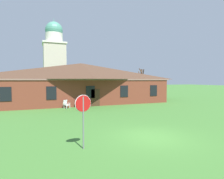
# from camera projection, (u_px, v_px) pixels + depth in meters

# --- Properties ---
(ground_plane) EXTENTS (200.00, 200.00, 0.00)m
(ground_plane) POSITION_uv_depth(u_px,v_px,m) (152.00, 137.00, 10.52)
(ground_plane) COLOR #3D702D
(brick_building) EXTENTS (23.55, 10.40, 5.67)m
(brick_building) POSITION_uv_depth(u_px,v_px,m) (81.00, 82.00, 27.34)
(brick_building) COLOR brown
(brick_building) RESTS_ON ground
(dome_tower) EXTENTS (5.18, 5.18, 17.45)m
(dome_tower) POSITION_uv_depth(u_px,v_px,m) (54.00, 60.00, 43.17)
(dome_tower) COLOR #BCB29E
(dome_tower) RESTS_ON ground
(stop_sign) EXTENTS (0.79, 0.21, 2.53)m
(stop_sign) POSITION_uv_depth(u_px,v_px,m) (83.00, 111.00, 8.66)
(stop_sign) COLOR slate
(stop_sign) RESTS_ON ground
(lawn_chair_by_porch) EXTENTS (0.83, 0.86, 0.96)m
(lawn_chair_by_porch) POSITION_uv_depth(u_px,v_px,m) (66.00, 104.00, 21.27)
(lawn_chair_by_porch) COLOR white
(lawn_chair_by_porch) RESTS_ON ground
(lawn_chair_near_door) EXTENTS (0.82, 0.86, 0.96)m
(lawn_chair_near_door) POSITION_uv_depth(u_px,v_px,m) (78.00, 103.00, 21.85)
(lawn_chair_near_door) COLOR #2D5693
(lawn_chair_near_door) RESTS_ON ground
(lawn_chair_left_end) EXTENTS (0.68, 0.72, 0.96)m
(lawn_chair_left_end) POSITION_uv_depth(u_px,v_px,m) (86.00, 103.00, 21.77)
(lawn_chair_left_end) COLOR maroon
(lawn_chair_left_end) RESTS_ON ground
(bare_tree_beside_building) EXTENTS (1.22, 1.25, 5.40)m
(bare_tree_beside_building) POSITION_uv_depth(u_px,v_px,m) (141.00, 82.00, 34.39)
(bare_tree_beside_building) COLOR brown
(bare_tree_beside_building) RESTS_ON ground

